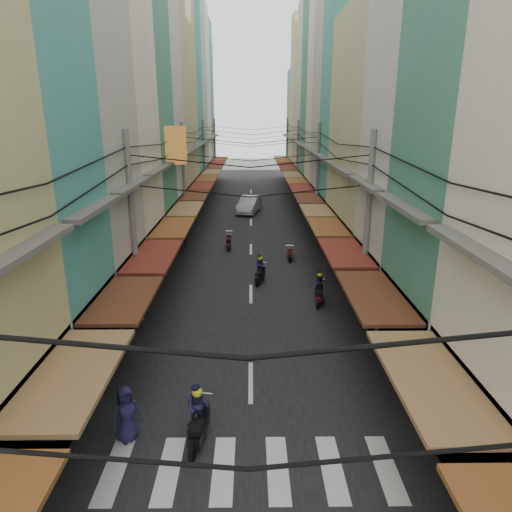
{
  "coord_description": "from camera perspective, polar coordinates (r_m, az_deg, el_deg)",
  "views": [
    {
      "loc": [
        0.04,
        -15.56,
        8.76
      ],
      "look_at": [
        0.26,
        5.46,
        2.19
      ],
      "focal_mm": 32.0,
      "sensor_mm": 36.0,
      "label": 1
    }
  ],
  "objects": [
    {
      "name": "ground",
      "position": [
        17.86,
        -0.66,
        -12.03
      ],
      "size": [
        160.0,
        160.0,
        0.0
      ],
      "primitive_type": "plane",
      "color": "slate",
      "rests_on": "ground"
    },
    {
      "name": "road",
      "position": [
        36.62,
        -0.64,
        3.52
      ],
      "size": [
        10.0,
        80.0,
        0.02
      ],
      "primitive_type": "cube",
      "color": "black",
      "rests_on": "ground"
    },
    {
      "name": "sidewalk_left",
      "position": [
        37.2,
        -10.72,
        3.46
      ],
      "size": [
        3.0,
        80.0,
        0.06
      ],
      "primitive_type": "cube",
      "color": "gray",
      "rests_on": "ground"
    },
    {
      "name": "sidewalk_right",
      "position": [
        37.19,
        9.45,
        3.52
      ],
      "size": [
        3.0,
        80.0,
        0.06
      ],
      "primitive_type": "cube",
      "color": "gray",
      "rests_on": "ground"
    },
    {
      "name": "crosswalk",
      "position": [
        12.95,
        -0.69,
        -25.07
      ],
      "size": [
        7.55,
        2.4,
        0.01
      ],
      "color": "silver",
      "rests_on": "ground"
    },
    {
      "name": "building_row_left",
      "position": [
        33.11,
        -15.31,
        18.53
      ],
      "size": [
        7.8,
        67.67,
        23.7
      ],
      "color": "beige",
      "rests_on": "ground"
    },
    {
      "name": "building_row_right",
      "position": [
        32.97,
        13.92,
        17.99
      ],
      "size": [
        7.8,
        68.98,
        22.59
      ],
      "color": "teal",
      "rests_on": "ground"
    },
    {
      "name": "utility_poles",
      "position": [
        30.65,
        -0.68,
        13.28
      ],
      "size": [
        10.2,
        66.13,
        8.2
      ],
      "color": "gray",
      "rests_on": "ground"
    },
    {
      "name": "white_car",
      "position": [
        42.56,
        -0.86,
        5.46
      ],
      "size": [
        5.65,
        3.15,
        1.88
      ],
      "primitive_type": "imported",
      "rotation": [
        0.0,
        0.0,
        -0.21
      ],
      "color": "silver",
      "rests_on": "ground"
    },
    {
      "name": "bicycle",
      "position": [
        21.84,
        19.6,
        -7.38
      ],
      "size": [
        1.7,
        0.69,
        1.15
      ],
      "primitive_type": "imported",
      "rotation": [
        0.0,
        0.0,
        1.61
      ],
      "color": "black",
      "rests_on": "ground"
    },
    {
      "name": "moving_scooters",
      "position": [
        21.6,
        0.81,
        -5.11
      ],
      "size": [
        5.22,
        20.9,
        1.84
      ],
      "color": "black",
      "rests_on": "ground"
    },
    {
      "name": "parked_scooters",
      "position": [
        14.85,
        15.83,
        -17.37
      ],
      "size": [
        12.98,
        13.03,
        0.97
      ],
      "color": "black",
      "rests_on": "ground"
    },
    {
      "name": "pedestrians",
      "position": [
        21.51,
        -12.07,
        -3.99
      ],
      "size": [
        12.89,
        26.08,
        2.26
      ],
      "color": "#281F29",
      "rests_on": "ground"
    },
    {
      "name": "market_umbrella",
      "position": [
        17.61,
        23.45,
        -6.96
      ],
      "size": [
        2.09,
        2.09,
        2.21
      ],
      "color": "#B2B2B7",
      "rests_on": "ground"
    },
    {
      "name": "traffic_sign",
      "position": [
        17.69,
        15.09,
        -6.11
      ],
      "size": [
        0.1,
        0.58,
        2.65
      ],
      "color": "gray",
      "rests_on": "ground"
    }
  ]
}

